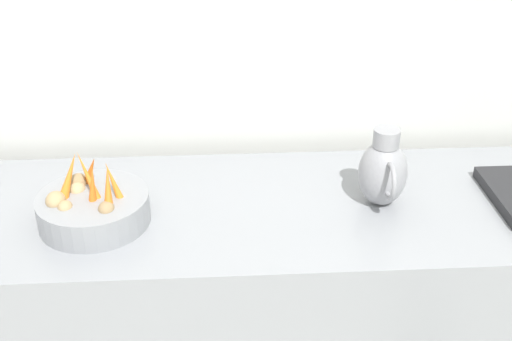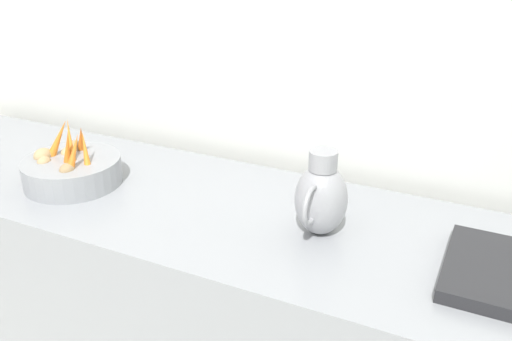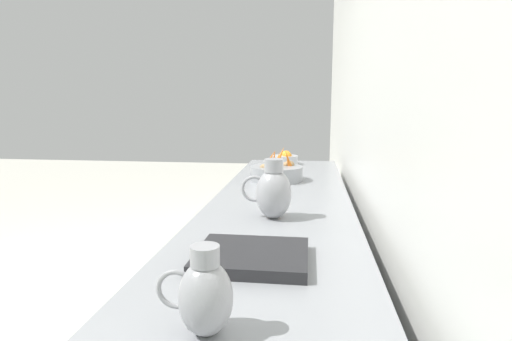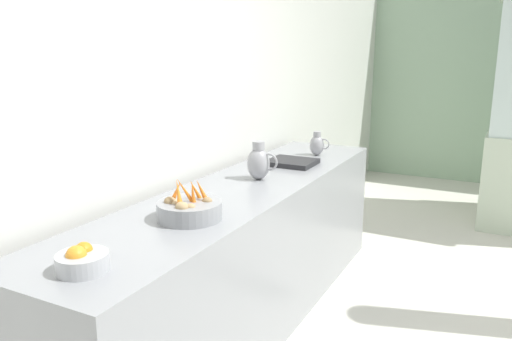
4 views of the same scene
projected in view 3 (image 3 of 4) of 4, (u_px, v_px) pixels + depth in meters
The scene contains 7 objects.
tile_wall_left at pixel (412, 78), 1.33m from camera, with size 0.10×8.47×3.00m, color silver.
prep_counter at pixel (278, 300), 2.04m from camera, with size 0.70×3.22×0.94m, color gray.
vegetable_colander at pixel (277, 172), 2.63m from camera, with size 0.33×0.33×0.22m.
orange_bowl at pixel (285, 159), 3.31m from camera, with size 0.20×0.20×0.11m.
metal_pitcher_tall at pixel (273, 192), 1.76m from camera, with size 0.21×0.15×0.25m.
metal_pitcher_short at pixel (205, 295), 0.87m from camera, with size 0.16×0.12×0.19m.
counter_sink_basin at pixel (252, 256), 1.28m from camera, with size 0.34×0.30×0.04m, color #232326.
Camera 3 is at (-1.63, 1.97, 1.42)m, focal length 29.38 mm.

